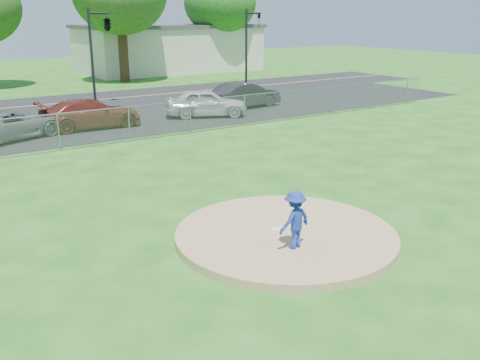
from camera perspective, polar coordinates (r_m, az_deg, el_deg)
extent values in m
plane|color=#1A5512|center=(21.51, -12.01, 2.73)|extent=(120.00, 120.00, 0.00)
cylinder|color=tan|center=(13.18, 4.89, -5.89)|extent=(5.40, 5.40, 0.20)
cube|color=white|center=(13.28, 4.36, -5.14)|extent=(0.60, 0.15, 0.04)
cube|color=gray|center=(23.17, -14.02, 5.53)|extent=(40.00, 0.06, 1.50)
cube|color=black|center=(27.51, -17.21, 5.50)|extent=(50.00, 8.00, 0.01)
cube|color=black|center=(34.66, -20.96, 7.44)|extent=(60.00, 7.00, 0.01)
cube|color=beige|center=(53.07, -7.63, 13.65)|extent=(16.00, 9.00, 4.00)
cube|color=#3F3F42|center=(52.98, -7.73, 15.97)|extent=(16.40, 9.40, 0.30)
cylinder|color=#352013|center=(44.72, -12.33, 13.10)|extent=(0.76, 0.76, 4.55)
cylinder|color=#3D2516|center=(52.40, -2.09, 13.85)|extent=(0.74, 0.74, 4.20)
ellipsoid|color=#175215|center=(52.31, -2.14, 18.35)|extent=(6.72, 6.72, 5.71)
cylinder|color=black|center=(33.24, -15.52, 12.44)|extent=(0.16, 0.16, 5.60)
cylinder|color=black|center=(33.35, -14.87, 16.82)|extent=(1.20, 0.12, 0.12)
imported|color=black|center=(33.51, -14.00, 16.03)|extent=(0.53, 2.48, 1.00)
cylinder|color=black|center=(38.22, 0.67, 13.61)|extent=(0.16, 0.16, 5.60)
cylinder|color=black|center=(38.48, 1.46, 17.36)|extent=(1.20, 0.12, 0.12)
imported|color=black|center=(38.76, 2.05, 16.61)|extent=(0.16, 0.20, 1.00)
imported|color=navy|center=(12.05, 5.87, -4.26)|extent=(0.92, 0.61, 1.34)
imported|color=slate|center=(25.49, -23.29, 5.46)|extent=(5.09, 3.64, 1.29)
imported|color=maroon|center=(26.71, -15.67, 6.83)|extent=(4.89, 2.16, 1.40)
imported|color=silver|center=(28.77, -3.60, 8.22)|extent=(4.63, 3.38, 1.47)
imported|color=#252527|center=(31.50, 0.50, 9.06)|extent=(4.65, 2.11, 1.48)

